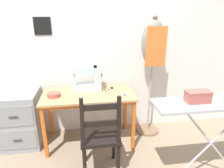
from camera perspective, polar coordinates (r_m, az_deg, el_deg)
ground_plane at (r=2.62m, az=-5.92°, el=-19.45°), size 14.00×14.00×0.00m
wall_back at (r=2.71m, az=-7.53°, el=11.54°), size 10.00×0.06×2.55m
sewing_table at (r=2.53m, az=-6.70°, el=-4.55°), size 1.14×0.58×0.70m
sewing_machine at (r=2.58m, az=-6.61°, el=1.37°), size 0.37×0.18×0.33m
fabric_bowl at (r=2.49m, az=-16.30°, el=-2.90°), size 0.16×0.16×0.05m
scissors at (r=2.47m, az=3.87°, el=-2.91°), size 0.11×0.12×0.01m
thread_spool_near_machine at (r=2.54m, az=-1.97°, el=-1.94°), size 0.04×0.04×0.03m
thread_spool_mid_table at (r=2.54m, az=-0.94°, el=-1.91°), size 0.04×0.04×0.03m
thread_spool_far_edge at (r=2.63m, az=-0.08°, el=-0.99°), size 0.04×0.04×0.04m
wooden_chair at (r=2.13m, az=-3.41°, el=-14.72°), size 0.40×0.38×0.94m
filing_cabinet at (r=2.87m, az=-24.46°, el=-8.99°), size 0.47×0.50×0.72m
dress_form at (r=2.65m, az=11.59°, el=9.19°), size 0.32×0.32×1.62m
ironing_board at (r=2.09m, az=28.11°, el=-5.67°), size 1.22×0.31×0.90m
storage_box at (r=1.95m, az=23.30°, el=-3.30°), size 0.22×0.12×0.11m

